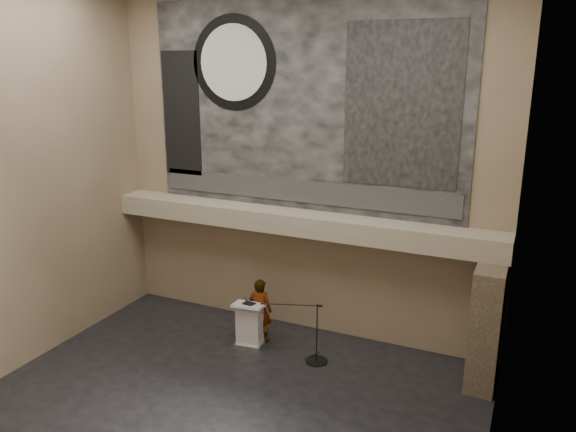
% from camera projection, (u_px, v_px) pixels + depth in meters
% --- Properties ---
extents(floor, '(10.00, 10.00, 0.00)m').
position_uv_depth(floor, '(223.00, 407.00, 11.34)').
color(floor, black).
rests_on(floor, ground).
extents(wall_back, '(10.00, 0.02, 8.50)m').
position_uv_depth(wall_back, '(302.00, 167.00, 13.71)').
color(wall_back, '#78654C').
rests_on(wall_back, floor).
extents(wall_front, '(10.00, 0.02, 8.50)m').
position_uv_depth(wall_front, '(38.00, 279.00, 6.70)').
color(wall_front, '#78654C').
rests_on(wall_front, floor).
extents(wall_left, '(0.02, 8.00, 8.50)m').
position_uv_depth(wall_left, '(18.00, 180.00, 12.20)').
color(wall_left, '#78654C').
rests_on(wall_left, floor).
extents(wall_right, '(0.02, 8.00, 8.50)m').
position_uv_depth(wall_right, '(508.00, 238.00, 8.21)').
color(wall_right, '#78654C').
rests_on(wall_right, floor).
extents(soffit, '(10.00, 0.80, 0.50)m').
position_uv_depth(soffit, '(295.00, 222.00, 13.71)').
color(soffit, gray).
rests_on(soffit, wall_back).
extents(sprinkler_left, '(0.04, 0.04, 0.06)m').
position_uv_depth(sprinkler_left, '(237.00, 226.00, 14.38)').
color(sprinkler_left, '#B2893D').
rests_on(sprinkler_left, soffit).
extents(sprinkler_right, '(0.04, 0.04, 0.06)m').
position_uv_depth(sprinkler_right, '(369.00, 243.00, 12.98)').
color(sprinkler_right, '#B2893D').
rests_on(sprinkler_right, soffit).
extents(banner, '(8.00, 0.05, 5.00)m').
position_uv_depth(banner, '(301.00, 107.00, 13.29)').
color(banner, black).
rests_on(banner, wall_back).
extents(banner_text_strip, '(7.76, 0.02, 0.55)m').
position_uv_depth(banner_text_strip, '(300.00, 191.00, 13.81)').
color(banner_text_strip, '#2E2E2E').
rests_on(banner_text_strip, banner).
extents(banner_clock_rim, '(2.30, 0.02, 2.30)m').
position_uv_depth(banner_clock_rim, '(233.00, 63.00, 13.71)').
color(banner_clock_rim, black).
rests_on(banner_clock_rim, banner).
extents(banner_clock_face, '(1.84, 0.02, 1.84)m').
position_uv_depth(banner_clock_face, '(233.00, 63.00, 13.69)').
color(banner_clock_face, silver).
rests_on(banner_clock_face, banner).
extents(banner_building_print, '(2.60, 0.02, 3.60)m').
position_uv_depth(banner_building_print, '(401.00, 106.00, 12.27)').
color(banner_building_print, black).
rests_on(banner_building_print, banner).
extents(banner_brick_print, '(1.10, 0.02, 3.20)m').
position_uv_depth(banner_brick_print, '(182.00, 114.00, 14.69)').
color(banner_brick_print, black).
rests_on(banner_brick_print, banner).
extents(stone_pier, '(0.60, 1.40, 2.70)m').
position_uv_depth(stone_pier, '(486.00, 325.00, 11.89)').
color(stone_pier, '#413528').
rests_on(stone_pier, floor).
extents(lectern, '(0.80, 0.62, 1.14)m').
position_uv_depth(lectern, '(250.00, 324.00, 13.66)').
color(lectern, silver).
rests_on(lectern, floor).
extents(binder, '(0.29, 0.24, 0.04)m').
position_uv_depth(binder, '(249.00, 304.00, 13.48)').
color(binder, black).
rests_on(binder, lectern).
extents(papers, '(0.28, 0.32, 0.00)m').
position_uv_depth(papers, '(246.00, 303.00, 13.53)').
color(papers, silver).
rests_on(papers, lectern).
extents(speaker_person, '(0.62, 0.43, 1.63)m').
position_uv_depth(speaker_person, '(260.00, 310.00, 13.82)').
color(speaker_person, silver).
rests_on(speaker_person, floor).
extents(mic_stand, '(1.48, 0.70, 1.45)m').
position_uv_depth(mic_stand, '(314.00, 353.00, 13.00)').
color(mic_stand, black).
rests_on(mic_stand, floor).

